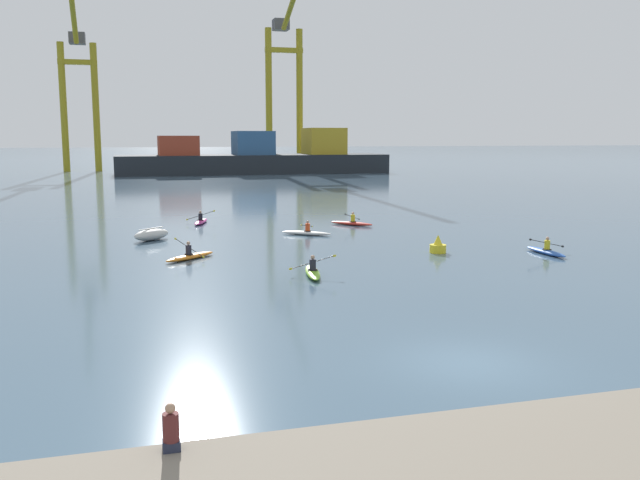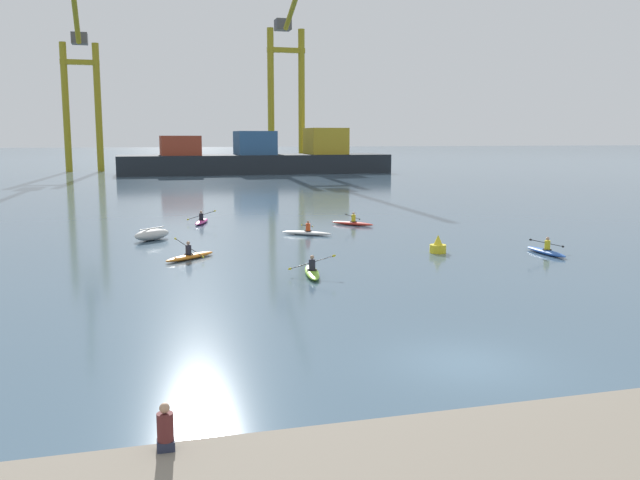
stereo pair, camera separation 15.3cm
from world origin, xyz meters
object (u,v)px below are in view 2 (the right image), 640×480
channel_buoy (438,246)px  kayak_orange (190,256)px  capsized_dinghy (152,234)px  kayak_blue (546,251)px  gantry_crane_west (81,81)px  seated_onlooker (165,429)px  gantry_crane_west_mid (287,74)px  kayak_lime (312,271)px  kayak_magenta (202,221)px  kayak_red (352,223)px  kayak_white (307,232)px  container_barge (257,158)px

channel_buoy → kayak_orange: kayak_orange is taller
capsized_dinghy → kayak_blue: size_ratio=0.79×
gantry_crane_west → seated_onlooker: size_ratio=38.63×
gantry_crane_west_mid → capsized_dinghy: 88.41m
kayak_lime → seated_onlooker: size_ratio=3.86×
gantry_crane_west_mid → capsized_dinghy: bearing=-108.3°
channel_buoy → kayak_blue: channel_buoy is taller
kayak_orange → gantry_crane_west: bearing=96.5°
kayak_magenta → kayak_lime: 20.60m
gantry_crane_west → kayak_red: gantry_crane_west is taller
kayak_white → kayak_orange: kayak_orange is taller
kayak_magenta → channel_buoy: bearing=-55.5°
container_barge → kayak_blue: (0.45, -85.28, -2.39)m
gantry_crane_west → kayak_orange: gantry_crane_west is taller
gantry_crane_west → capsized_dinghy: bearing=-84.1°
channel_buoy → seated_onlooker: 26.83m
gantry_crane_west → kayak_blue: bearing=-73.4°
kayak_white → seated_onlooker: bearing=-108.9°
kayak_red → seated_onlooker: (-14.77, -34.22, 0.90)m
kayak_red → channel_buoy: bearing=-86.0°
kayak_magenta → kayak_blue: bearing=-47.6°
capsized_dinghy → kayak_magenta: kayak_magenta is taller
kayak_red → kayak_lime: 18.06m
kayak_orange → seated_onlooker: (-2.35, -23.46, 0.90)m
kayak_red → kayak_orange: bearing=-139.1°
container_barge → kayak_magenta: (-16.25, -66.99, -2.39)m
kayak_white → kayak_magenta: size_ratio=0.92×
kayak_white → kayak_lime: (-2.97, -12.58, 0.00)m
gantry_crane_west_mid → kayak_lime: 99.03m
kayak_red → kayak_orange: size_ratio=0.98×
kayak_red → kayak_orange: 16.44m
kayak_orange → kayak_blue: bearing=-11.0°
capsized_dinghy → kayak_orange: 7.45m
kayak_lime → seated_onlooker: (-7.42, -17.73, 0.90)m
kayak_white → kayak_lime: 12.93m
kayak_red → kayak_lime: kayak_lime is taller
channel_buoy → container_barge: bearing=86.5°
channel_buoy → capsized_dinghy: bearing=149.2°
container_barge → kayak_orange: size_ratio=15.51×
kayak_magenta → capsized_dinghy: bearing=-116.9°
capsized_dinghy → channel_buoy: (14.98, -8.92, 0.01)m
kayak_lime → kayak_blue: bearing=8.7°
kayak_white → container_barge: bearing=82.2°
container_barge → kayak_red: bearing=-94.7°
kayak_magenta → kayak_orange: size_ratio=1.15×
channel_buoy → kayak_red: 12.46m
gantry_crane_west → kayak_white: bearing=-78.0°
kayak_red → kayak_blue: kayak_red is taller
kayak_orange → kayak_blue: kayak_orange is taller
kayak_blue → capsized_dinghy: bearing=152.0°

